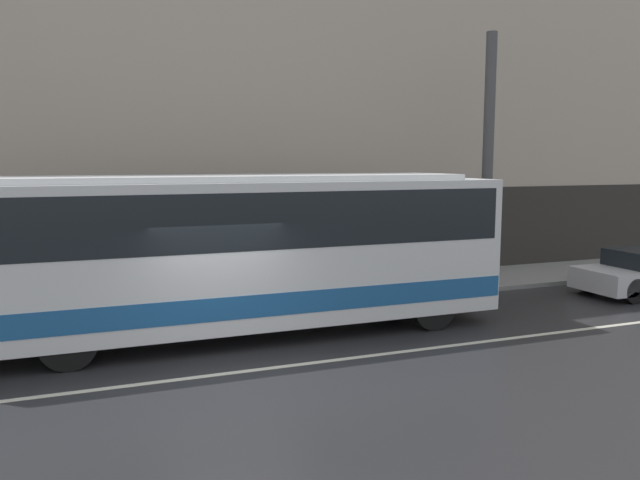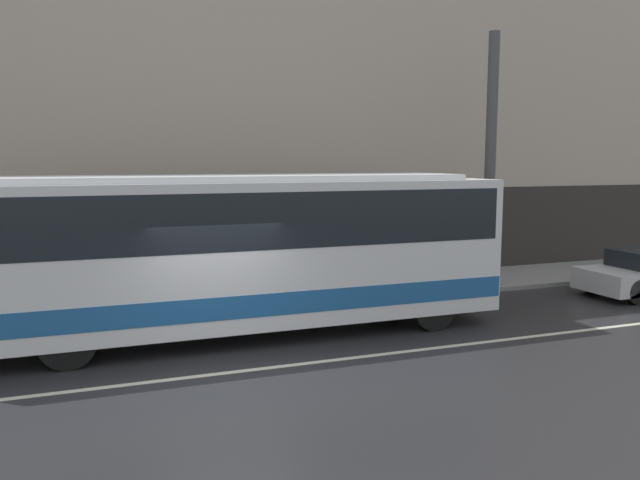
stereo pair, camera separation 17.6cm
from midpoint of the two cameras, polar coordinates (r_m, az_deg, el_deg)
name	(u,v)px [view 2 (the right image)]	position (r m, az deg, el deg)	size (l,w,h in m)	color
ground_plane	(231,373)	(11.27, -7.70, -11.92)	(60.00, 60.00, 0.00)	#262628
sidewalk	(186,302)	(16.43, -11.89, -5.61)	(60.00, 2.92, 0.13)	gray
building_facade	(170,50)	(17.84, -13.26, 16.59)	(60.00, 0.35, 13.67)	#B7A899
lane_stripe	(231,372)	(11.27, -7.70, -11.90)	(54.00, 0.14, 0.01)	beige
transit_bus	(236,246)	(13.14, -7.28, -0.56)	(11.44, 2.52, 3.39)	white
utility_pole_near	(490,161)	(18.38, 15.57, 6.98)	(0.30, 0.30, 7.08)	#4C4C4F
pedestrian_waiting	(42,285)	(15.75, -23.77, -3.75)	(0.36, 0.36, 1.55)	#1E5933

